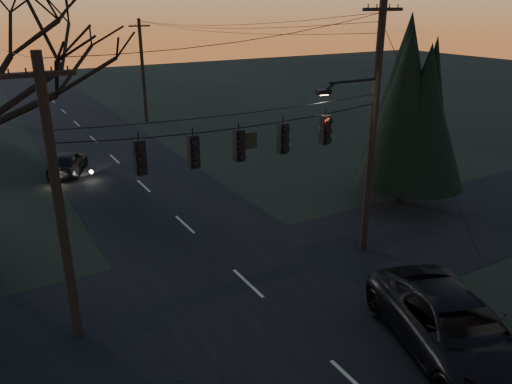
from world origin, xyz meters
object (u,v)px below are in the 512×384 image
utility_pole_right (363,249)px  sedan_oncoming_a (67,163)px  evergreen_right (408,112)px  utility_pole_far_r (147,121)px  suv_near (454,329)px  utility_pole_left (79,334)px

utility_pole_right → sedan_oncoming_a: bearing=117.9°
evergreen_right → sedan_oncoming_a: size_ratio=1.98×
utility_pole_right → utility_pole_far_r: (0.00, 28.00, 0.00)m
utility_pole_right → evergreen_right: 7.71m
utility_pole_right → sedan_oncoming_a: size_ratio=2.44×
suv_near → utility_pole_left: bearing=162.7°
evergreen_right → utility_pole_left: bearing=-169.1°
utility_pole_left → evergreen_right: size_ratio=1.05×
suv_near → sedan_oncoming_a: 23.69m
utility_pole_left → suv_near: bearing=-34.8°
sedan_oncoming_a → utility_pole_far_r: bearing=-102.5°
utility_pole_far_r → evergreen_right: 25.74m
sedan_oncoming_a → utility_pole_left: bearing=104.8°
evergreen_right → sedan_oncoming_a: bearing=136.6°
utility_pole_right → utility_pole_left: size_ratio=1.18×
utility_pole_far_r → evergreen_right: size_ratio=1.05×
utility_pole_left → utility_pole_far_r: same height
utility_pole_far_r → suv_near: utility_pole_far_r is taller
suv_near → sedan_oncoming_a: size_ratio=1.56×
utility_pole_right → utility_pole_far_r: size_ratio=1.18×
utility_pole_left → evergreen_right: 17.67m
utility_pole_left → sedan_oncoming_a: (2.80, 16.42, 0.70)m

